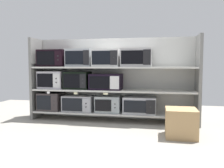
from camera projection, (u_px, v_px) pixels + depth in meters
ground at (98, 138)px, 3.28m from camera, size 6.90×6.00×0.02m
back_panel at (114, 79)px, 4.44m from camera, size 3.10×0.04×1.52m
upright_left at (37, 78)px, 4.48m from camera, size 0.05×0.46×1.52m
upright_right at (198, 80)px, 3.92m from camera, size 0.05×0.46×1.52m
shelf_0 at (112, 113)px, 4.25m from camera, size 2.90×0.46×0.03m
microwave_0 at (51, 101)px, 4.45m from camera, size 0.42×0.42×0.33m
microwave_1 at (79, 103)px, 4.35m from camera, size 0.56×0.39×0.29m
microwave_2 at (108, 104)px, 4.24m from camera, size 0.45×0.34×0.29m
microwave_3 at (140, 105)px, 4.14m from camera, size 0.57×0.39×0.29m
shelf_1 at (112, 90)px, 4.22m from camera, size 2.90×0.46×0.03m
microwave_4 at (52, 80)px, 4.42m from camera, size 0.47×0.36×0.32m
microwave_5 at (78, 80)px, 4.32m from camera, size 0.44×0.37×0.32m
microwave_6 at (106, 82)px, 4.22m from camera, size 0.56×0.41×0.28m
price_tag_0 at (48, 93)px, 4.21m from camera, size 0.05×0.00×0.04m
price_tag_1 at (76, 93)px, 4.11m from camera, size 0.07×0.00×0.04m
price_tag_2 at (106, 94)px, 4.00m from camera, size 0.09×0.00×0.03m
shelf_2 at (112, 68)px, 4.18m from camera, size 2.90×0.46×0.03m
microwave_7 at (53, 58)px, 4.38m from camera, size 0.52×0.36×0.31m
microwave_8 at (80, 58)px, 4.28m from camera, size 0.47×0.33×0.32m
microwave_9 at (107, 58)px, 4.19m from camera, size 0.48×0.41×0.31m
microwave_10 at (136, 58)px, 4.08m from camera, size 0.53×0.41×0.32m
shipping_carton at (181, 123)px, 3.28m from camera, size 0.42×0.42×0.40m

